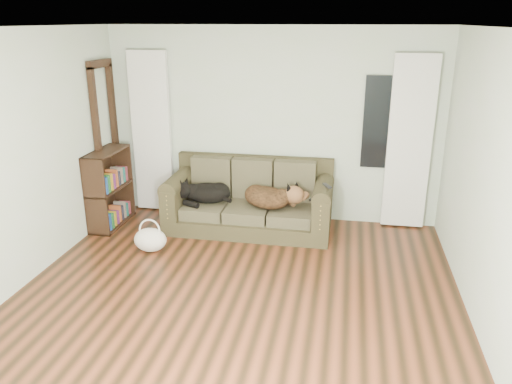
% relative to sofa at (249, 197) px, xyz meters
% --- Properties ---
extents(floor, '(5.00, 5.00, 0.00)m').
position_rel_sofa_xyz_m(floor, '(0.22, -1.97, -0.45)').
color(floor, black).
rests_on(floor, ground).
extents(ceiling, '(5.00, 5.00, 0.00)m').
position_rel_sofa_xyz_m(ceiling, '(0.22, -1.97, 2.15)').
color(ceiling, white).
rests_on(ceiling, ground).
extents(wall_back, '(4.50, 0.04, 2.60)m').
position_rel_sofa_xyz_m(wall_back, '(0.22, 0.53, 0.85)').
color(wall_back, '#ABC3A0').
rests_on(wall_back, ground).
extents(wall_left, '(0.04, 5.00, 2.60)m').
position_rel_sofa_xyz_m(wall_left, '(-2.03, -1.97, 0.85)').
color(wall_left, '#ABC3A0').
rests_on(wall_left, ground).
extents(wall_right, '(0.04, 5.00, 2.60)m').
position_rel_sofa_xyz_m(wall_right, '(2.47, -1.97, 0.85)').
color(wall_right, '#ABC3A0').
rests_on(wall_right, ground).
extents(curtain_left, '(0.55, 0.08, 2.25)m').
position_rel_sofa_xyz_m(curtain_left, '(-1.48, 0.45, 0.70)').
color(curtain_left, white).
rests_on(curtain_left, ground).
extents(curtain_right, '(0.55, 0.08, 2.25)m').
position_rel_sofa_xyz_m(curtain_right, '(2.02, 0.45, 0.70)').
color(curtain_right, white).
rests_on(curtain_right, ground).
extents(window_pane, '(0.50, 0.03, 1.20)m').
position_rel_sofa_xyz_m(window_pane, '(1.67, 0.50, 0.95)').
color(window_pane, black).
rests_on(window_pane, wall_back).
extents(door_casing, '(0.07, 0.60, 2.10)m').
position_rel_sofa_xyz_m(door_casing, '(-1.98, 0.07, 0.60)').
color(door_casing, black).
rests_on(door_casing, ground).
extents(sofa, '(2.15, 0.93, 0.88)m').
position_rel_sofa_xyz_m(sofa, '(0.00, 0.00, 0.00)').
color(sofa, '#2D2919').
rests_on(sofa, floor).
extents(dog_black_lab, '(0.63, 0.45, 0.26)m').
position_rel_sofa_xyz_m(dog_black_lab, '(-0.59, -0.03, 0.03)').
color(dog_black_lab, black).
rests_on(dog_black_lab, sofa).
extents(dog_shepherd, '(0.80, 0.71, 0.29)m').
position_rel_sofa_xyz_m(dog_shepherd, '(0.29, -0.07, 0.04)').
color(dog_shepherd, black).
rests_on(dog_shepherd, sofa).
extents(tv_remote, '(0.13, 0.20, 0.02)m').
position_rel_sofa_xyz_m(tv_remote, '(1.02, -0.20, 0.28)').
color(tv_remote, black).
rests_on(tv_remote, sofa).
extents(tote_bag, '(0.49, 0.44, 0.29)m').
position_rel_sofa_xyz_m(tote_bag, '(-1.04, -0.90, -0.29)').
color(tote_bag, beige).
rests_on(tote_bag, floor).
extents(bookshelf, '(0.33, 0.84, 1.04)m').
position_rel_sofa_xyz_m(bookshelf, '(-1.87, -0.20, 0.05)').
color(bookshelf, black).
rests_on(bookshelf, floor).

